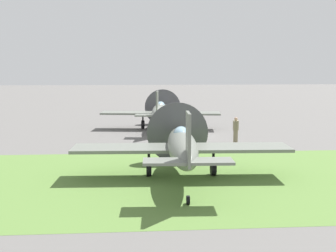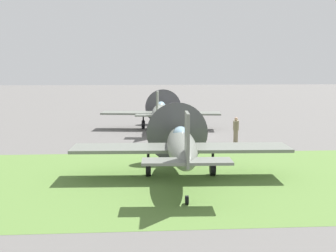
{
  "view_description": "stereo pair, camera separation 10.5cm",
  "coord_description": "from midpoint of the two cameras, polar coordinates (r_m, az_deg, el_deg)",
  "views": [
    {
      "loc": [
        -2.63,
        -27.84,
        5.02
      ],
      "look_at": [
        -0.98,
        -3.94,
        1.36
      ],
      "focal_mm": 41.75,
      "sensor_mm": 36.0,
      "label": 1
    },
    {
      "loc": [
        -2.53,
        -27.85,
        5.02
      ],
      "look_at": [
        -0.98,
        -3.94,
        1.36
      ],
      "focal_mm": 41.75,
      "sensor_mm": 36.0,
      "label": 2
    }
  ],
  "objects": [
    {
      "name": "ground_plane",
      "position": [
        28.41,
        1.31,
        -1.48
      ],
      "size": [
        160.0,
        160.0,
        0.0
      ],
      "primitive_type": "plane",
      "color": "#605E5B"
    },
    {
      "name": "grass_verge",
      "position": [
        17.8,
        4.57,
        -7.7
      ],
      "size": [
        120.0,
        11.0,
        0.01
      ],
      "primitive_type": "cube",
      "color": "#567A38",
      "rests_on": "ground"
    },
    {
      "name": "airplane_lead",
      "position": [
        31.24,
        -1.24,
        2.11
      ],
      "size": [
        9.68,
        7.68,
        3.43
      ],
      "rotation": [
        0.0,
        0.0,
        -0.12
      ],
      "color": "slate",
      "rests_on": "ground"
    },
    {
      "name": "airplane_wingman",
      "position": [
        17.57,
        1.86,
        -2.91
      ],
      "size": [
        9.93,
        7.88,
        3.55
      ],
      "rotation": [
        0.0,
        0.0,
        -0.04
      ],
      "color": "slate",
      "rests_on": "ground"
    },
    {
      "name": "ground_crew_chief",
      "position": [
        26.04,
        9.75,
        -0.51
      ],
      "size": [
        0.38,
        0.56,
        1.73
      ],
      "rotation": [
        0.0,
        0.0,
        1.03
      ],
      "color": "#847A5B",
      "rests_on": "ground"
    }
  ]
}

